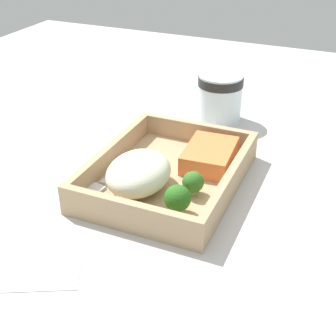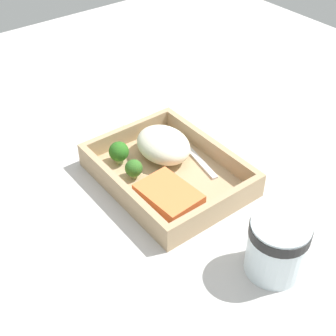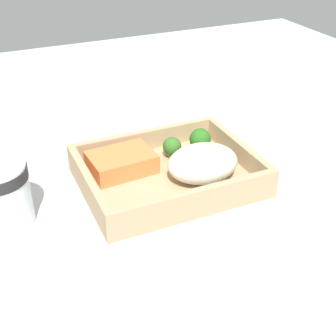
{
  "view_description": "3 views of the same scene",
  "coord_description": "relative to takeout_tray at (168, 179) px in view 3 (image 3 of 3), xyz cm",
  "views": [
    {
      "loc": [
        55.82,
        24.04,
        38.92
      ],
      "look_at": [
        0.0,
        0.0,
        2.7
      ],
      "focal_mm": 50.0,
      "sensor_mm": 36.0,
      "label": 1
    },
    {
      "loc": [
        -50.44,
        38.81,
        55.08
      ],
      "look_at": [
        0.0,
        0.0,
        2.7
      ],
      "focal_mm": 50.0,
      "sensor_mm": 36.0,
      "label": 2
    },
    {
      "loc": [
        -25.53,
        -56.97,
        40.9
      ],
      "look_at": [
        0.0,
        0.0,
        2.7
      ],
      "focal_mm": 50.0,
      "sensor_mm": 36.0,
      "label": 3
    }
  ],
  "objects": [
    {
      "name": "broccoli_floret_2",
      "position": [
        3.07,
        5.19,
        2.61
      ],
      "size": [
        3.12,
        3.12,
        3.65
      ],
      "color": "#80995B",
      "rests_on": "takeout_tray"
    },
    {
      "name": "receipt_slip",
      "position": [
        23.27,
        -7.9,
        -0.48
      ],
      "size": [
        13.5,
        14.76,
        0.24
      ],
      "primitive_type": "cube",
      "rotation": [
        0.0,
        0.0,
        0.46
      ],
      "color": "white",
      "rests_on": "ground_plane"
    },
    {
      "name": "mashed_potatoes",
      "position": [
        4.74,
        -2.57,
        3.27
      ],
      "size": [
        11.3,
        8.92,
        5.33
      ],
      "primitive_type": "ellipsoid",
      "color": "silver",
      "rests_on": "takeout_tray"
    },
    {
      "name": "fork",
      "position": [
        3.2,
        -7.43,
        0.82
      ],
      "size": [
        15.84,
        4.41,
        0.44
      ],
      "color": "silver",
      "rests_on": "takeout_tray"
    },
    {
      "name": "broccoli_floret_1",
      "position": [
        8.21,
        4.91,
        2.99
      ],
      "size": [
        3.68,
        3.68,
        4.32
      ],
      "color": "#80975A",
      "rests_on": "takeout_tray"
    },
    {
      "name": "salmon_fillet",
      "position": [
        -6.08,
        4.57,
        2.14
      ],
      "size": [
        10.56,
        7.92,
        3.08
      ],
      "primitive_type": "cube",
      "rotation": [
        0.0,
        0.0,
        0.07
      ],
      "color": "orange",
      "rests_on": "takeout_tray"
    },
    {
      "name": "tray_rim",
      "position": [
        0.0,
        0.0,
        2.33
      ],
      "size": [
        26.81,
        20.88,
        3.45
      ],
      "color": "tan",
      "rests_on": "takeout_tray"
    },
    {
      "name": "ground_plane",
      "position": [
        0.0,
        0.0,
        -1.6
      ],
      "size": [
        160.0,
        160.0,
        2.0
      ],
      "primitive_type": "cube",
      "color": "#BAB7B5"
    },
    {
      "name": "takeout_tray",
      "position": [
        0.0,
        0.0,
        0.0
      ],
      "size": [
        26.81,
        20.88,
        1.2
      ],
      "primitive_type": "cube",
      "color": "tan",
      "rests_on": "ground_plane"
    }
  ]
}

